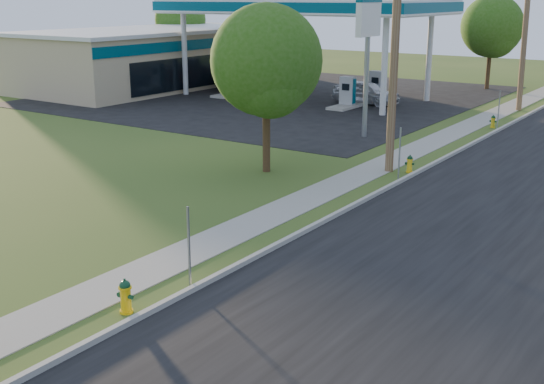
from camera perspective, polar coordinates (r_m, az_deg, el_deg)
The scene contains 25 objects.
ground_plane at distance 14.15m, azimuth -19.19°, elevation -12.99°, with size 140.00×140.00×0.00m, color #314D1B.
road at distance 19.17m, azimuth 14.68°, elevation -4.74°, with size 8.00×120.00×0.02m, color black.
curb at distance 20.72m, azimuth 4.28°, elevation -2.47°, with size 0.15×120.00×0.15m, color #A39F94.
sidewalk at distance 21.62m, azimuth 0.27°, elevation -1.79°, with size 1.50×120.00×0.03m, color #9B988D.
forecourt at distance 47.53m, azimuth 0.49°, elevation 8.10°, with size 26.00×28.00×0.02m, color black.
utility_pole_mid at distance 26.43m, azimuth 10.26°, elevation 12.17°, with size 1.40×0.32×9.80m.
utility_pole_far at distance 43.45m, azimuth 20.43°, elevation 12.71°, with size 1.40×0.32×9.50m.
sign_post_near at distance 16.10m, azimuth -6.96°, elevation -4.61°, with size 0.05×0.04×2.00m, color gray.
sign_post_mid at distance 25.75m, azimuth 10.62°, elevation 3.14°, with size 0.05×0.04×2.00m, color gray.
sign_post_far at distance 37.06m, azimuth 18.44°, elevation 6.52°, with size 0.05×0.04×2.00m, color gray.
gas_canopy at distance 45.98m, azimuth 2.65°, elevation 15.17°, with size 18.18×9.18×6.40m.
fuel_pump_nw at distance 47.28m, azimuth -3.42°, elevation 8.89°, with size 1.20×3.20×1.90m.
fuel_pump_ne at distance 42.40m, azimuth 6.33°, elevation 7.99°, with size 1.20×3.20×1.90m.
fuel_pump_sw at distance 50.47m, azimuth -0.60°, elevation 9.38°, with size 1.20×3.20×1.90m.
fuel_pump_se at distance 45.93m, azimuth 8.73°, elevation 8.53°, with size 1.20×3.20×1.90m.
convenience_store at distance 54.16m, azimuth -9.37°, elevation 11.13°, with size 10.40×22.40×4.25m.
price_pylon at distance 33.05m, azimuth 8.07°, elevation 13.85°, with size 0.34×2.04×6.85m.
tree_verge at distance 25.99m, azimuth -0.40°, elevation 10.57°, with size 4.25×4.25×6.44m.
tree_lot at distance 52.79m, azimuth 18.00°, elevation 12.86°, with size 4.44×4.44×6.74m.
tree_back at distance 62.71m, azimuth -7.65°, elevation 13.93°, with size 4.50×4.50×6.83m.
hydrant_near at distance 15.29m, azimuth -12.16°, elevation -8.52°, with size 0.41×0.36×0.79m.
hydrant_mid at distance 27.09m, azimuth 11.44°, elevation 2.32°, with size 0.37×0.33×0.71m.
hydrant_far at distance 37.51m, azimuth 18.00°, elevation 5.63°, with size 0.35×0.31×0.68m.
car_red at distance 49.50m, azimuth -1.28°, elevation 9.35°, with size 2.70×5.86×1.63m, color maroon.
car_silver at distance 44.03m, azimuth 7.87°, elevation 8.26°, with size 1.76×4.37×1.49m, color silver.
Camera 1 is at (10.31, -7.01, 6.68)m, focal length 45.00 mm.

